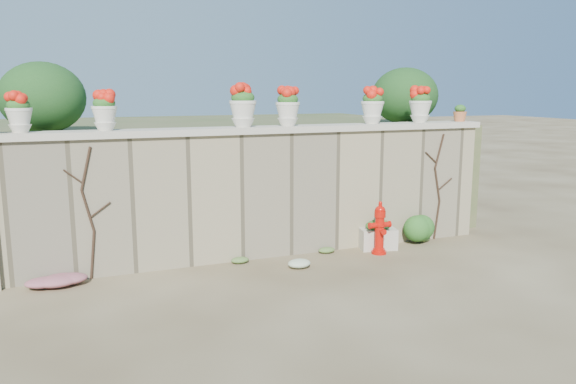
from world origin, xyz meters
name	(u,v)px	position (x,y,z in m)	size (l,w,h in m)	color
ground	(308,290)	(0.00, 0.00, 0.00)	(80.00, 80.00, 0.00)	#4E3D27
stone_wall	(263,195)	(0.00, 1.80, 1.00)	(8.00, 0.40, 2.00)	gray
wall_cap	(263,130)	(0.00, 1.80, 2.05)	(8.10, 0.52, 0.10)	beige
raised_fill	(214,169)	(0.00, 5.00, 1.00)	(9.00, 6.00, 2.00)	#384C23
back_shrub_left	(42,98)	(-3.20, 3.00, 2.55)	(1.30, 1.30, 1.10)	#143814
back_shrub_right	(405,96)	(3.40, 3.00, 2.55)	(1.30, 1.30, 1.10)	#143814
vine_left	(89,211)	(-2.67, 1.58, 0.99)	(0.60, 0.04, 1.91)	black
vine_right	(438,185)	(3.23, 1.58, 0.99)	(0.60, 0.04, 1.91)	black
fire_hydrant	(380,228)	(1.79, 1.15, 0.44)	(0.37, 0.27, 0.87)	#BD0F07
planter_box	(378,235)	(1.92, 1.41, 0.23)	(0.66, 0.47, 0.50)	beige
green_shrub	(419,226)	(2.78, 1.45, 0.31)	(0.66, 0.60, 0.63)	#1E5119
magenta_clump	(56,280)	(-3.16, 1.38, 0.11)	(0.83, 0.55, 0.22)	#D1297A
white_flowers	(302,263)	(0.31, 0.93, 0.08)	(0.46, 0.36, 0.16)	white
urn_pot_0	(19,113)	(-3.47, 1.80, 2.37)	(0.34, 0.34, 0.54)	beige
urn_pot_1	(104,111)	(-2.37, 1.80, 2.38)	(0.36, 0.36, 0.56)	beige
urn_pot_2	(243,106)	(-0.32, 1.80, 2.43)	(0.42, 0.42, 0.66)	beige
urn_pot_3	(288,107)	(0.42, 1.80, 2.40)	(0.39, 0.39, 0.61)	beige
urn_pot_4	(372,106)	(1.97, 1.80, 2.40)	(0.39, 0.39, 0.61)	beige
urn_pot_5	(420,105)	(2.94, 1.80, 2.40)	(0.39, 0.39, 0.61)	beige
terracotta_pot	(460,114)	(3.80, 1.80, 2.24)	(0.25, 0.25, 0.29)	#BA6439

